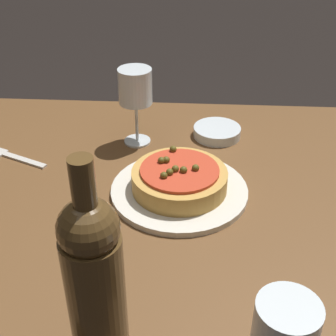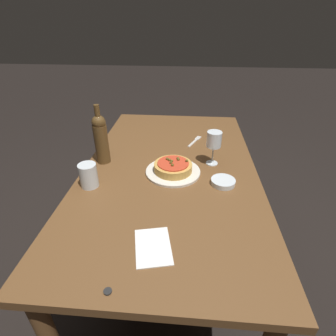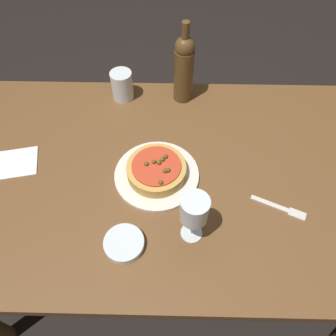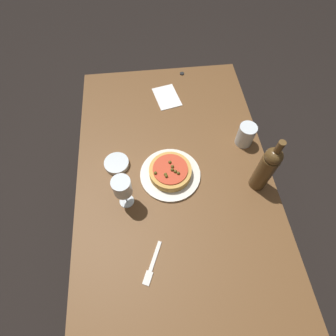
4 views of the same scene
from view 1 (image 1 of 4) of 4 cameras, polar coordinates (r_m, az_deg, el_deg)
The scene contains 7 objects.
dining_table at distance 0.95m, azimuth -2.02°, elevation -7.57°, with size 1.51×0.86×0.72m.
dinner_plate at distance 0.91m, azimuth 1.38°, elevation -2.76°, with size 0.27×0.27×0.01m.
pizza at distance 0.90m, azimuth 1.40°, elevation -1.32°, with size 0.18×0.18×0.06m.
wine_glass at distance 1.03m, azimuth -4.01°, elevation 9.58°, with size 0.07×0.07×0.18m.
wine_bottle at distance 0.56m, azimuth -8.90°, elevation -13.81°, with size 0.07×0.07×0.30m.
side_bowl at distance 1.11m, azimuth 5.99°, elevation 4.41°, with size 0.11×0.11×0.02m.
fork at distance 1.08m, azimuth -18.52°, elevation 1.37°, with size 0.16×0.08×0.00m.
Camera 1 is at (-0.08, 0.72, 1.26)m, focal length 50.00 mm.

